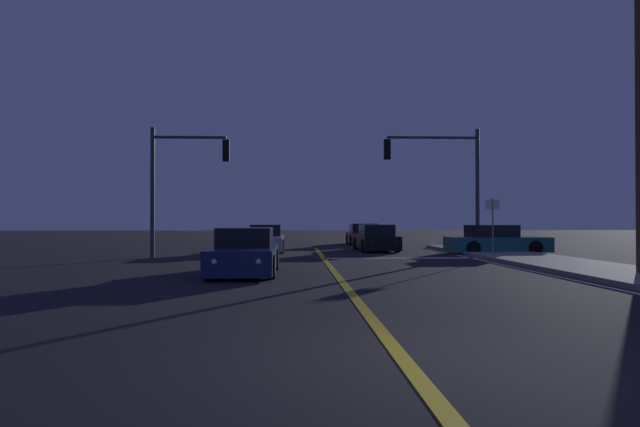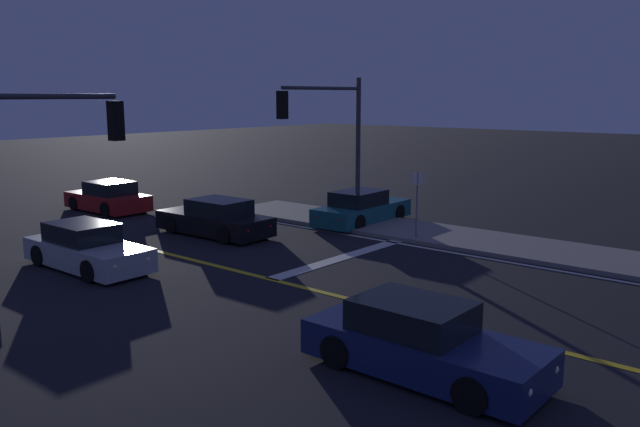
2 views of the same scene
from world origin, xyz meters
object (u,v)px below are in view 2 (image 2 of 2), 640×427
object	(u,v)px
car_following_oncoming_teal	(362,209)
traffic_signal_far_left	(39,167)
car_side_waiting_black	(215,219)
street_sign_corner	(417,195)
car_lead_oncoming_silver	(87,249)
car_mid_block_red	(108,198)
traffic_signal_near_right	(332,130)
car_distant_tail_navy	(421,343)

from	to	relation	value
car_following_oncoming_teal	traffic_signal_far_left	xyz separation A→B (m)	(-14.08, -1.97, 3.01)
car_side_waiting_black	street_sign_corner	bearing A→B (deg)	-59.53
street_sign_corner	car_lead_oncoming_silver	bearing A→B (deg)	149.38
car_side_waiting_black	car_mid_block_red	xyz separation A→B (m)	(0.28, 7.45, -0.00)
car_following_oncoming_teal	traffic_signal_far_left	size ratio (longest dim) A/B	0.86
car_lead_oncoming_silver	traffic_signal_near_right	bearing A→B (deg)	160.93
traffic_signal_near_right	car_following_oncoming_teal	bearing A→B (deg)	-167.78
car_side_waiting_black	traffic_signal_far_left	world-z (taller)	traffic_signal_far_left
car_following_oncoming_teal	traffic_signal_near_right	size ratio (longest dim) A/B	0.82
car_lead_oncoming_silver	car_mid_block_red	size ratio (longest dim) A/B	1.09
car_side_waiting_black	traffic_signal_near_right	distance (m)	5.36
car_side_waiting_black	car_mid_block_red	size ratio (longest dim) A/B	1.12
street_sign_corner	traffic_signal_near_right	bearing A→B (deg)	114.44
traffic_signal_near_right	traffic_signal_far_left	size ratio (longest dim) A/B	1.05
car_side_waiting_black	traffic_signal_far_left	bearing A→B (deg)	-153.04
car_lead_oncoming_silver	car_following_oncoming_teal	xyz separation A→B (m)	(10.75, -2.20, 0.00)
traffic_signal_near_right	car_lead_oncoming_silver	bearing A→B (deg)	-18.78
car_side_waiting_black	car_lead_oncoming_silver	bearing A→B (deg)	-174.94
car_distant_tail_navy	traffic_signal_far_left	bearing A→B (deg)	-65.57
car_side_waiting_black	car_following_oncoming_teal	distance (m)	5.91
car_lead_oncoming_silver	car_mid_block_red	world-z (taller)	same
car_mid_block_red	car_lead_oncoming_silver	bearing A→B (deg)	-125.54
car_mid_block_red	traffic_signal_near_right	bearing A→B (deg)	-77.75
car_following_oncoming_teal	car_lead_oncoming_silver	bearing A→B (deg)	-103.24
car_side_waiting_black	car_lead_oncoming_silver	size ratio (longest dim) A/B	1.03
car_lead_oncoming_silver	traffic_signal_near_right	size ratio (longest dim) A/B	0.79
car_side_waiting_black	car_distant_tail_navy	world-z (taller)	same
car_side_waiting_black	car_distant_tail_navy	distance (m)	13.35
car_distant_tail_navy	car_lead_oncoming_silver	world-z (taller)	same
car_side_waiting_black	car_distant_tail_navy	bearing A→B (deg)	-116.22
car_mid_block_red	car_following_oncoming_teal	world-z (taller)	same
traffic_signal_far_left	traffic_signal_near_right	bearing A→B (deg)	6.96
car_following_oncoming_teal	street_sign_corner	distance (m)	3.78
car_following_oncoming_teal	street_sign_corner	xyz separation A→B (m)	(-1.35, -3.37, 1.06)
car_lead_oncoming_silver	car_following_oncoming_teal	world-z (taller)	same
car_following_oncoming_teal	traffic_signal_near_right	bearing A→B (deg)	-79.46
traffic_signal_near_right	traffic_signal_far_left	world-z (taller)	traffic_signal_near_right
car_following_oncoming_teal	traffic_signal_far_left	distance (m)	14.53
car_side_waiting_black	car_mid_block_red	distance (m)	7.46
car_following_oncoming_teal	traffic_signal_far_left	world-z (taller)	traffic_signal_far_left
traffic_signal_far_left	street_sign_corner	bearing A→B (deg)	-6.27
car_side_waiting_black	street_sign_corner	world-z (taller)	street_sign_corner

